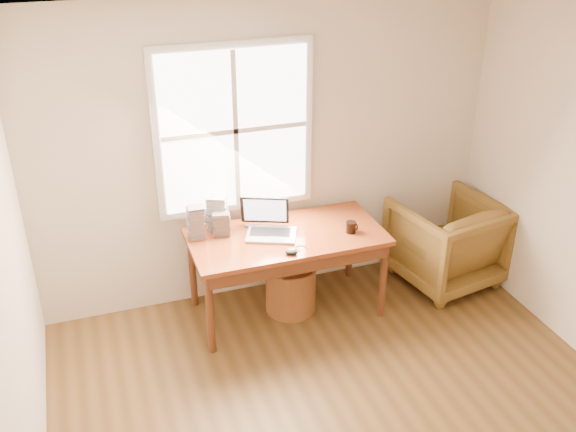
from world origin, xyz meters
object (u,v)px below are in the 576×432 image
at_px(coffee_mug, 351,227).
at_px(cd_stack_a, 217,212).
at_px(desk, 286,236).
at_px(armchair, 446,241).
at_px(wicker_stool, 291,288).
at_px(laptop, 271,220).

distance_m(coffee_mug, cd_stack_a, 1.11).
xyz_separation_m(desk, armchair, (1.55, 0.00, -0.33)).
bearing_deg(wicker_stool, armchair, 0.00).
bearing_deg(desk, wicker_stool, 0.00).
height_order(wicker_stool, laptop, laptop).
distance_m(armchair, cd_stack_a, 2.14).
height_order(wicker_stool, coffee_mug, coffee_mug).
bearing_deg(desk, cd_stack_a, 150.70).
height_order(desk, wicker_stool, desk).
xyz_separation_m(wicker_stool, coffee_mug, (0.48, -0.14, 0.58)).
bearing_deg(coffee_mug, wicker_stool, 179.09).
bearing_deg(laptop, desk, 16.65).
xyz_separation_m(armchair, laptop, (-1.68, 0.01, 0.50)).
height_order(armchair, coffee_mug, coffee_mug).
bearing_deg(wicker_stool, cd_stack_a, 152.41).
height_order(laptop, coffee_mug, laptop).
xyz_separation_m(armchair, cd_stack_a, (-2.06, 0.28, 0.50)).
distance_m(armchair, wicker_stool, 1.52).
xyz_separation_m(armchair, wicker_stool, (-1.51, -0.00, -0.19)).
distance_m(desk, cd_stack_a, 0.61).
bearing_deg(coffee_mug, cd_stack_a, 172.78).
bearing_deg(laptop, wicker_stool, 18.05).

